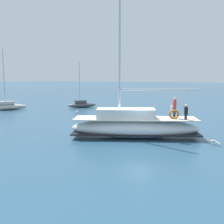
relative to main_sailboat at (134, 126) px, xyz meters
name	(u,v)px	position (x,y,z in m)	size (l,w,h in m)	color
ground_plane	(136,137)	(0.11, -0.14, -0.91)	(400.00, 400.00, 0.00)	#284C66
main_sailboat	(134,126)	(0.00, 0.00, 0.00)	(6.40, 9.67, 12.56)	silver
moored_cutter_left	(8,106)	(6.45, 21.94, -0.35)	(4.84, 3.45, 8.20)	#B7B2A8
moored_ketch_distant	(82,104)	(13.75, 14.74, -0.41)	(3.94, 3.52, 6.61)	#4C4C51
seagull	(213,141)	(0.58, -5.56, -0.65)	(0.75, 0.99, 0.17)	silver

